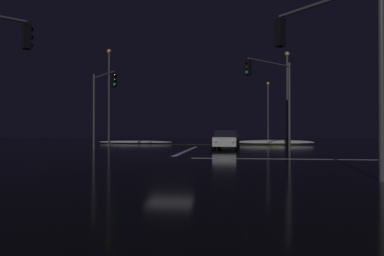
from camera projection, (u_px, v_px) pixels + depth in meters
ground at (170, 159)px, 18.43m from camera, size 120.00×120.00×0.10m
stop_line_north at (188, 150)px, 25.79m from camera, size 0.35×12.62×0.01m
centre_line_ns at (201, 144)px, 37.30m from camera, size 22.00×0.15×0.01m
crosswalk_bar_east at (309, 159)px, 17.54m from camera, size 12.62×0.40×0.01m
snow_bank_left_curb at (135, 142)px, 40.23m from camera, size 9.17×1.50×0.36m
snow_bank_right_curb at (275, 142)px, 36.99m from camera, size 8.67×1.50×0.53m
sedan_white at (225, 140)px, 27.11m from camera, size 2.02×4.33×1.57m
sedan_black at (229, 138)px, 32.29m from camera, size 2.02×4.33×1.57m
sedan_green at (230, 137)px, 38.86m from camera, size 2.02×4.33×1.57m
traffic_signal_se at (331, 49)px, 11.02m from camera, size 2.89×2.89×6.18m
traffic_signal_nw at (102, 96)px, 25.89m from camera, size 2.96×2.96×6.17m
traffic_signal_ne at (274, 88)px, 24.13m from camera, size 3.58×3.58×6.75m
streetlamp_right_near at (287, 92)px, 30.40m from camera, size 0.44×0.44×8.84m
streetlamp_left_near at (109, 91)px, 32.41m from camera, size 0.44×0.44×9.57m
streetlamp_right_far at (268, 107)px, 46.28m from camera, size 0.44×0.44×8.42m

